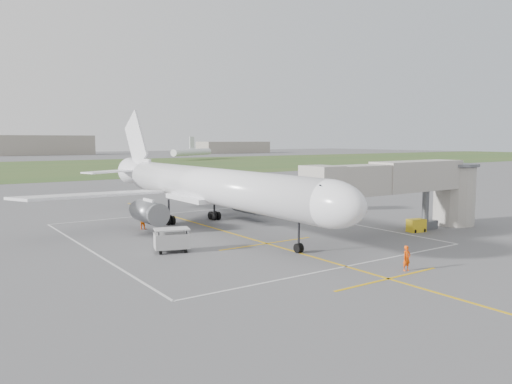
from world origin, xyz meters
TOP-DOWN VIEW (x-y plane):
  - ground at (0.00, 0.00)m, footprint 700.00×700.00m
  - grass_strip at (0.00, 130.00)m, footprint 700.00×120.00m
  - apron_markings at (0.00, -5.82)m, footprint 28.20×60.00m
  - airliner at (-0.00, 0.75)m, footprint 38.93×46.75m
  - jet_bridge at (15.72, -13.50)m, footprint 23.40×5.00m
  - gpu_unit at (15.91, -14.01)m, footprint 1.92×1.50m
  - baggage_cart at (-8.54, -8.24)m, footprint 3.23×2.47m
  - ramp_worker_nose at (2.70, -23.32)m, footprint 0.70×0.50m
  - ramp_worker_wing at (-6.45, 3.30)m, footprint 1.11×1.12m
  - distant_aircraft at (9.42, 164.52)m, footprint 175.89×23.04m

SIDE VIEW (x-z plane):
  - ground at x=0.00m, z-range 0.00..0.00m
  - apron_markings at x=0.00m, z-range 0.00..0.01m
  - grass_strip at x=0.00m, z-range 0.00..0.02m
  - gpu_unit at x=15.91m, z-range -0.01..1.30m
  - ramp_worker_wing at x=-6.45m, z-range 0.00..1.82m
  - ramp_worker_nose at x=2.70m, z-range 0.00..1.83m
  - baggage_cart at x=-8.54m, z-range 0.02..2.01m
  - distant_aircraft at x=9.42m, z-range -0.84..8.01m
  - airliner at x=0.00m, z-range -2.37..11.15m
  - jet_bridge at x=15.72m, z-range 1.14..8.34m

